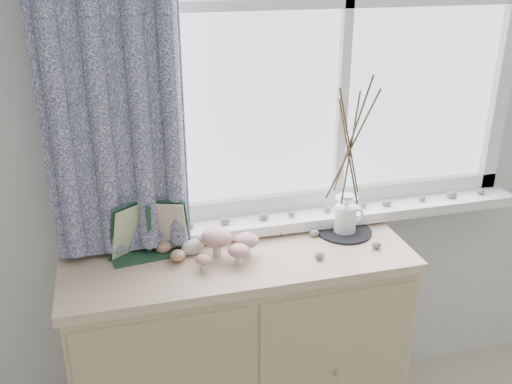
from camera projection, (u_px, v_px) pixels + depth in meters
sideboard at (240, 355)px, 2.13m from camera, size 1.20×0.45×0.85m
botanical_book at (149, 232)px, 1.89m from camera, size 0.31×0.17×0.21m
toadstool_cluster at (227, 243)px, 1.92m from camera, size 0.23×0.16×0.10m
wooden_eggs at (171, 251)px, 1.93m from camera, size 0.09×0.11×0.06m
songbird_figurine at (193, 246)px, 1.96m from camera, size 0.13×0.09×0.06m
crocheted_doily at (344, 231)px, 2.11m from camera, size 0.20×0.20×0.01m
twig_pitcher at (350, 142)px, 1.98m from camera, size 0.26×0.26×0.61m
sideboard_pebbles at (322, 241)px, 2.03m from camera, size 0.34×0.23×0.02m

